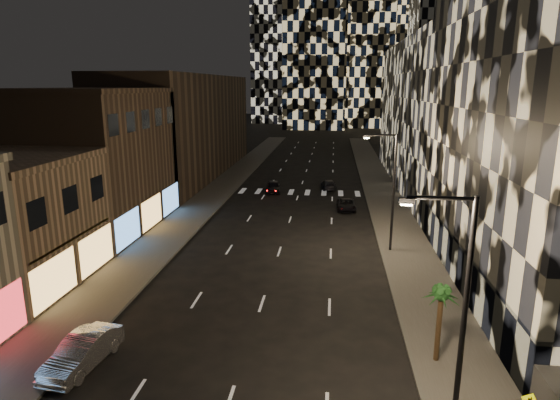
% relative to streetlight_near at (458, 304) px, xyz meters
% --- Properties ---
extents(sidewalk_left, '(4.00, 120.00, 0.15)m').
position_rel_streetlight_near_xyz_m(sidewalk_left, '(-18.35, 40.00, -5.28)').
color(sidewalk_left, '#47443F').
rests_on(sidewalk_left, ground).
extents(sidewalk_right, '(4.00, 120.00, 0.15)m').
position_rel_streetlight_near_xyz_m(sidewalk_right, '(1.65, 40.00, -5.28)').
color(sidewalk_right, '#47443F').
rests_on(sidewalk_right, ground).
extents(curb_left, '(0.20, 120.00, 0.15)m').
position_rel_streetlight_near_xyz_m(curb_left, '(-16.25, 40.00, -5.28)').
color(curb_left, '#4C4C47').
rests_on(curb_left, ground).
extents(curb_right, '(0.20, 120.00, 0.15)m').
position_rel_streetlight_near_xyz_m(curb_right, '(-0.45, 40.00, -5.28)').
color(curb_right, '#4C4C47').
rests_on(curb_right, ground).
extents(retail_brown, '(10.00, 15.00, 12.00)m').
position_rel_streetlight_near_xyz_m(retail_brown, '(-25.35, 23.50, 0.65)').
color(retail_brown, brown).
rests_on(retail_brown, ground).
extents(retail_filler_left, '(10.00, 40.00, 14.00)m').
position_rel_streetlight_near_xyz_m(retail_filler_left, '(-25.35, 50.00, 1.65)').
color(retail_filler_left, brown).
rests_on(retail_filler_left, ground).
extents(midrise_base, '(0.60, 25.00, 3.00)m').
position_rel_streetlight_near_xyz_m(midrise_base, '(3.95, 14.50, -3.85)').
color(midrise_base, '#383838').
rests_on(midrise_base, ground).
extents(midrise_filler_right, '(16.00, 40.00, 18.00)m').
position_rel_streetlight_near_xyz_m(midrise_filler_right, '(11.65, 47.00, 3.65)').
color(midrise_filler_right, '#232326').
rests_on(midrise_filler_right, ground).
extents(streetlight_near, '(2.55, 0.25, 9.00)m').
position_rel_streetlight_near_xyz_m(streetlight_near, '(0.00, 0.00, 0.00)').
color(streetlight_near, black).
rests_on(streetlight_near, sidewalk_right).
extents(streetlight_far, '(2.55, 0.25, 9.00)m').
position_rel_streetlight_near_xyz_m(streetlight_far, '(0.00, 20.00, 0.00)').
color(streetlight_far, black).
rests_on(streetlight_far, sidewalk_right).
extents(car_silver_parked, '(2.13, 4.64, 1.48)m').
position_rel_streetlight_near_xyz_m(car_silver_parked, '(-15.55, 2.73, -4.62)').
color(car_silver_parked, '#A1A2A7').
rests_on(car_silver_parked, ground).
extents(car_dark_midlane, '(2.06, 4.14, 1.36)m').
position_rel_streetlight_near_xyz_m(car_dark_midlane, '(-11.47, 39.74, -4.68)').
color(car_dark_midlane, black).
rests_on(car_dark_midlane, ground).
extents(car_dark_oncoming, '(2.06, 4.18, 1.17)m').
position_rel_streetlight_near_xyz_m(car_dark_oncoming, '(-4.85, 42.21, -4.77)').
color(car_dark_oncoming, black).
rests_on(car_dark_oncoming, ground).
extents(car_dark_rightlane, '(1.98, 4.02, 1.10)m').
position_rel_streetlight_near_xyz_m(car_dark_rightlane, '(-2.88, 32.27, -4.80)').
color(car_dark_rightlane, black).
rests_on(car_dark_rightlane, ground).
extents(palm_tree, '(1.89, 1.87, 3.71)m').
position_rel_streetlight_near_xyz_m(palm_tree, '(0.65, 4.90, -2.14)').
color(palm_tree, '#47331E').
rests_on(palm_tree, sidewalk_right).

